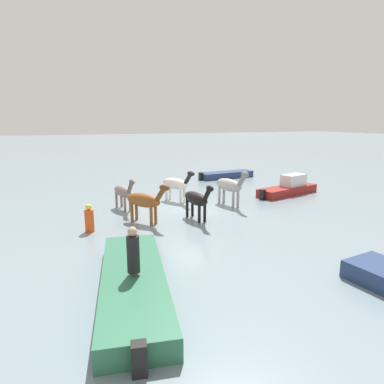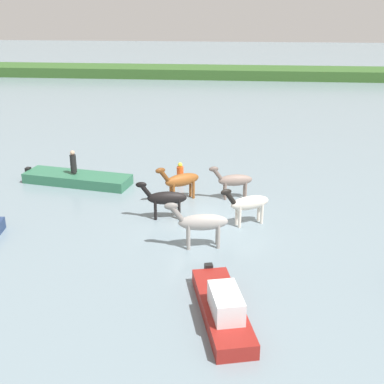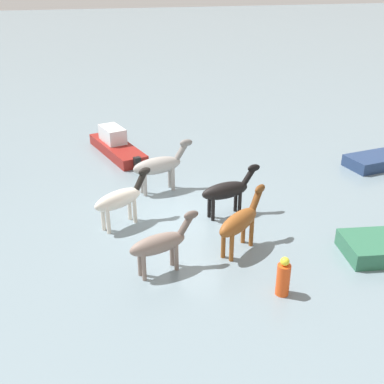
{
  "view_description": "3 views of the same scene",
  "coord_description": "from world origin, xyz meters",
  "px_view_note": "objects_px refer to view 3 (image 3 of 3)",
  "views": [
    {
      "loc": [
        -14.72,
        5.81,
        4.34
      ],
      "look_at": [
        0.67,
        -0.39,
        0.78
      ],
      "focal_mm": 30.91,
      "sensor_mm": 36.0,
      "label": 1
    },
    {
      "loc": [
        1.61,
        -19.73,
        9.08
      ],
      "look_at": [
        -0.39,
        0.6,
        1.17
      ],
      "focal_mm": 46.38,
      "sensor_mm": 36.0,
      "label": 2
    },
    {
      "loc": [
        3.68,
        14.0,
        7.78
      ],
      "look_at": [
        -0.45,
        -0.27,
        0.8
      ],
      "focal_mm": 44.08,
      "sensor_mm": 36.0,
      "label": 3
    }
  ],
  "objects_px": {
    "buoy_channel_marker": "(283,278)",
    "horse_rear_stallion": "(159,165)",
    "horse_mid_herd": "(240,221)",
    "horse_dun_straggler": "(227,190)",
    "horse_gray_outer": "(160,243)",
    "boat_motor_center": "(117,147)",
    "horse_lead": "(120,199)"
  },
  "relations": [
    {
      "from": "boat_motor_center",
      "to": "horse_dun_straggler",
      "type": "bearing_deg",
      "value": -172.98
    },
    {
      "from": "horse_gray_outer",
      "to": "horse_dun_straggler",
      "type": "distance_m",
      "value": 4.01
    },
    {
      "from": "horse_gray_outer",
      "to": "horse_lead",
      "type": "relative_size",
      "value": 0.99
    },
    {
      "from": "horse_mid_herd",
      "to": "buoy_channel_marker",
      "type": "height_order",
      "value": "horse_mid_herd"
    },
    {
      "from": "horse_lead",
      "to": "horse_mid_herd",
      "type": "height_order",
      "value": "horse_mid_herd"
    },
    {
      "from": "horse_gray_outer",
      "to": "buoy_channel_marker",
      "type": "height_order",
      "value": "horse_gray_outer"
    },
    {
      "from": "horse_lead",
      "to": "buoy_channel_marker",
      "type": "height_order",
      "value": "horse_lead"
    },
    {
      "from": "horse_gray_outer",
      "to": "horse_rear_stallion",
      "type": "bearing_deg",
      "value": 63.55
    },
    {
      "from": "horse_gray_outer",
      "to": "boat_motor_center",
      "type": "xyz_separation_m",
      "value": [
        -0.13,
        -9.93,
        -0.62
      ]
    },
    {
      "from": "horse_dun_straggler",
      "to": "boat_motor_center",
      "type": "distance_m",
      "value": 7.79
    },
    {
      "from": "horse_lead",
      "to": "boat_motor_center",
      "type": "distance_m",
      "value": 7.0
    },
    {
      "from": "horse_rear_stallion",
      "to": "boat_motor_center",
      "type": "height_order",
      "value": "horse_rear_stallion"
    },
    {
      "from": "boat_motor_center",
      "to": "horse_gray_outer",
      "type": "bearing_deg",
      "value": 164.89
    },
    {
      "from": "horse_lead",
      "to": "buoy_channel_marker",
      "type": "distance_m",
      "value": 6.07
    },
    {
      "from": "horse_gray_outer",
      "to": "horse_mid_herd",
      "type": "distance_m",
      "value": 2.58
    },
    {
      "from": "horse_rear_stallion",
      "to": "buoy_channel_marker",
      "type": "bearing_deg",
      "value": -87.74
    },
    {
      "from": "horse_dun_straggler",
      "to": "horse_mid_herd",
      "type": "height_order",
      "value": "horse_mid_herd"
    },
    {
      "from": "horse_lead",
      "to": "horse_rear_stallion",
      "type": "relative_size",
      "value": 0.88
    },
    {
      "from": "horse_gray_outer",
      "to": "horse_mid_herd",
      "type": "bearing_deg",
      "value": -4.09
    },
    {
      "from": "horse_mid_herd",
      "to": "horse_lead",
      "type": "bearing_deg",
      "value": 106.01
    },
    {
      "from": "horse_rear_stallion",
      "to": "boat_motor_center",
      "type": "distance_m",
      "value": 4.78
    },
    {
      "from": "buoy_channel_marker",
      "to": "horse_rear_stallion",
      "type": "bearing_deg",
      "value": -76.86
    },
    {
      "from": "horse_gray_outer",
      "to": "horse_lead",
      "type": "height_order",
      "value": "horse_lead"
    },
    {
      "from": "horse_dun_straggler",
      "to": "horse_rear_stallion",
      "type": "height_order",
      "value": "horse_rear_stallion"
    },
    {
      "from": "horse_rear_stallion",
      "to": "horse_mid_herd",
      "type": "height_order",
      "value": "horse_rear_stallion"
    },
    {
      "from": "horse_gray_outer",
      "to": "horse_rear_stallion",
      "type": "xyz_separation_m",
      "value": [
        -1.16,
        -5.33,
        0.14
      ]
    },
    {
      "from": "horse_lead",
      "to": "horse_mid_herd",
      "type": "xyz_separation_m",
      "value": [
        -3.21,
        2.56,
        0.01
      ]
    },
    {
      "from": "horse_dun_straggler",
      "to": "buoy_channel_marker",
      "type": "xyz_separation_m",
      "value": [
        0.1,
        4.61,
        -0.45
      ]
    },
    {
      "from": "horse_mid_herd",
      "to": "boat_motor_center",
      "type": "distance_m",
      "value": 9.81
    },
    {
      "from": "horse_gray_outer",
      "to": "boat_motor_center",
      "type": "bearing_deg",
      "value": 75.12
    },
    {
      "from": "horse_mid_herd",
      "to": "horse_rear_stallion",
      "type": "bearing_deg",
      "value": 70.29
    },
    {
      "from": "boat_motor_center",
      "to": "horse_rear_stallion",
      "type": "bearing_deg",
      "value": 178.33
    }
  ]
}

